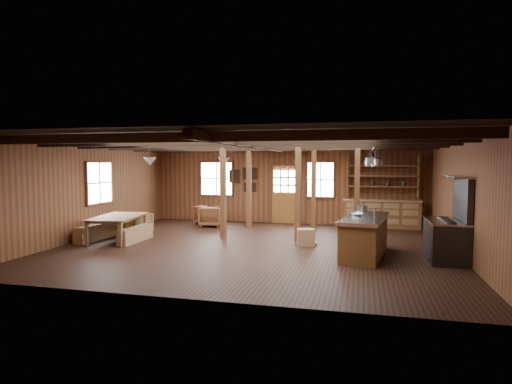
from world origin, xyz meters
TOP-DOWN VIEW (x-y plane):
  - room at (0.00, 0.00)m, footprint 10.04×9.04m
  - ceiling_joists at (0.00, 0.18)m, footprint 9.80×8.82m
  - timber_posts at (0.52, 2.08)m, footprint 3.95×2.35m
  - back_door at (0.00, 4.45)m, footprint 1.02×0.08m
  - window_back_left at (-2.60, 4.46)m, footprint 1.32×0.06m
  - window_back_right at (1.30, 4.46)m, footprint 1.02×0.06m
  - window_left at (-4.96, 0.50)m, footprint 0.14×1.24m
  - notice_boards at (-1.50, 4.46)m, footprint 1.08×0.03m
  - back_counter at (3.40, 4.20)m, footprint 2.55×0.60m
  - pendant_lamps at (-2.25, 1.00)m, footprint 1.86×2.36m
  - pot_rack at (2.98, 0.36)m, footprint 0.38×3.00m
  - kitchen_island at (2.82, -0.48)m, footprint 1.24×2.60m
  - step_stool at (1.31, 0.39)m, footprint 0.57×0.46m
  - commercial_range at (4.65, -0.54)m, footprint 0.80×1.56m
  - dining_table at (-3.90, -0.16)m, footprint 1.41×2.16m
  - bench_wall at (-4.65, -0.16)m, footprint 0.31×1.66m
  - bench_aisle at (-3.40, -0.16)m, footprint 0.28×1.51m
  - armchair_a at (-2.30, 3.05)m, footprint 0.82×0.84m
  - armchair_b at (-2.64, 3.55)m, footprint 0.95×0.96m
  - armchair_c at (-4.06, 1.17)m, footprint 0.92×0.93m
  - counter_pot at (2.75, 0.50)m, footprint 0.27×0.27m
  - bowl at (2.63, -0.39)m, footprint 0.29×0.29m

SIDE VIEW (x-z plane):
  - bench_aisle at x=-3.40m, z-range 0.00..0.42m
  - step_stool at x=1.31m, z-range 0.00..0.45m
  - bench_wall at x=-4.65m, z-range 0.00..0.46m
  - armchair_c at x=-4.06m, z-range 0.00..0.64m
  - armchair_b at x=-2.64m, z-range 0.00..0.67m
  - armchair_a at x=-2.30m, z-range 0.00..0.70m
  - dining_table at x=-3.90m, z-range 0.00..0.71m
  - kitchen_island at x=2.82m, z-range -0.12..1.08m
  - back_counter at x=3.40m, z-range -0.62..1.83m
  - commercial_range at x=4.65m, z-range -0.34..1.59m
  - back_door at x=0.00m, z-range -0.19..1.96m
  - bowl at x=2.63m, z-range 0.94..1.01m
  - counter_pot at x=2.75m, z-range 0.94..1.10m
  - room at x=0.00m, z-range -0.02..2.82m
  - timber_posts at x=0.52m, z-range 0.00..2.80m
  - window_back_left at x=-2.60m, z-range 0.94..2.26m
  - window_back_right at x=1.30m, z-range 0.94..2.26m
  - window_left at x=-4.96m, z-range 0.94..2.26m
  - notice_boards at x=-1.50m, z-range 1.19..2.09m
  - pendant_lamps at x=-2.25m, z-range 1.92..2.58m
  - pot_rack at x=2.98m, z-range 2.03..2.49m
  - ceiling_joists at x=0.00m, z-range 2.59..2.77m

